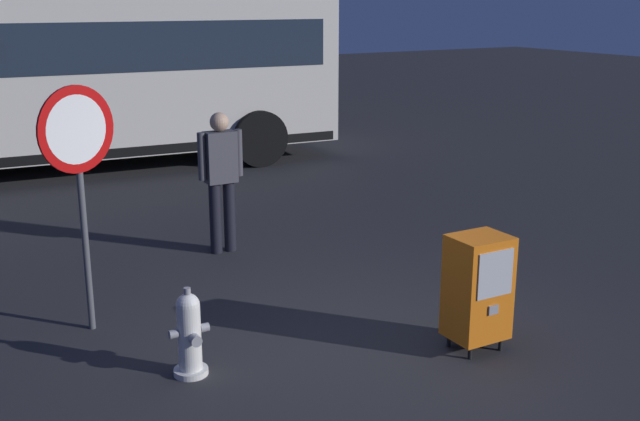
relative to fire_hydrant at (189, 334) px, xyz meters
name	(u,v)px	position (x,y,z in m)	size (l,w,h in m)	color
ground_plane	(358,346)	(1.45, -0.22, -0.35)	(60.00, 60.00, 0.00)	#262628
fire_hydrant	(189,334)	(0.00, 0.00, 0.00)	(0.33, 0.32, 0.75)	silver
newspaper_box_primary	(478,287)	(2.31, -0.76, 0.22)	(0.48, 0.42, 1.02)	black
stop_sign	(79,158)	(-0.47, 1.29, 1.25)	(0.71, 0.31, 2.23)	#4C4F54
pedestrian	(221,174)	(1.45, 2.78, 0.60)	(0.55, 0.22, 1.67)	black
bus_near	(26,72)	(0.31, 8.44, 1.36)	(10.64, 3.34, 3.00)	beige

